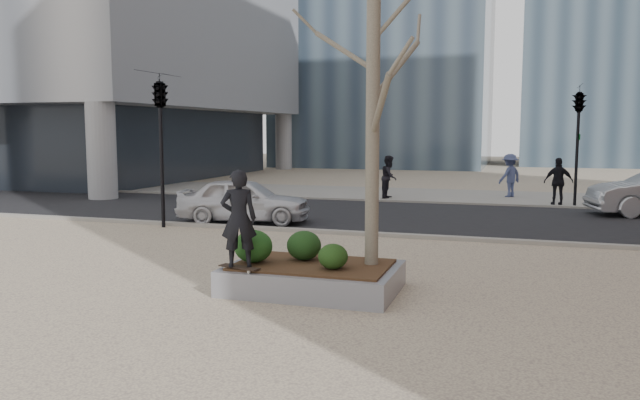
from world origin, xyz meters
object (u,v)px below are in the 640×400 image
(planter, at_px, (313,278))
(skateboard, at_px, (239,269))
(skateboarder, at_px, (239,218))
(police_car, at_px, (244,200))

(planter, bearing_deg, skateboard, -144.88)
(planter, height_order, skateboarder, skateboarder)
(skateboard, distance_m, police_car, 8.63)
(planter, xyz_separation_m, police_car, (-4.59, 7.12, 0.49))
(skateboarder, bearing_deg, planter, -169.24)
(skateboarder, bearing_deg, police_car, -90.35)
(skateboarder, height_order, police_car, skateboarder)
(planter, distance_m, police_car, 8.48)
(planter, bearing_deg, skateboarder, -144.88)
(planter, xyz_separation_m, skateboarder, (-1.08, -0.76, 1.14))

